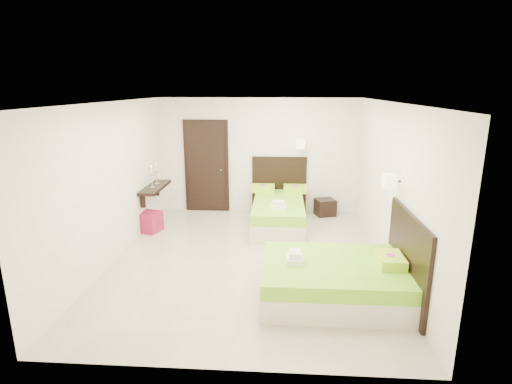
# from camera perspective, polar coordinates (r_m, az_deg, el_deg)

# --- Properties ---
(floor) EXTENTS (5.50, 5.50, 0.00)m
(floor) POSITION_cam_1_polar(r_m,az_deg,el_deg) (6.86, -1.01, -9.55)
(floor) COLOR #C0B49F
(floor) RESTS_ON ground
(bed_single) EXTENTS (1.24, 2.07, 1.71)m
(bed_single) POSITION_cam_1_polar(r_m,az_deg,el_deg) (8.42, 3.25, -2.59)
(bed_single) COLOR beige
(bed_single) RESTS_ON ground
(bed_double) EXTENTS (1.97, 1.67, 1.62)m
(bed_double) POSITION_cam_1_polar(r_m,az_deg,el_deg) (5.71, 11.77, -11.95)
(bed_double) COLOR beige
(bed_double) RESTS_ON ground
(nightstand) EXTENTS (0.51, 0.48, 0.37)m
(nightstand) POSITION_cam_1_polar(r_m,az_deg,el_deg) (9.18, 9.84, -2.15)
(nightstand) COLOR black
(nightstand) RESTS_ON ground
(ottoman) EXTENTS (0.50, 0.50, 0.40)m
(ottoman) POSITION_cam_1_polar(r_m,az_deg,el_deg) (8.32, -14.94, -4.13)
(ottoman) COLOR maroon
(ottoman) RESTS_ON ground
(door) EXTENTS (1.02, 0.15, 2.14)m
(door) POSITION_cam_1_polar(r_m,az_deg,el_deg) (9.26, -7.08, 3.61)
(door) COLOR black
(door) RESTS_ON ground
(console_shelf) EXTENTS (0.35, 1.20, 0.78)m
(console_shelf) POSITION_cam_1_polar(r_m,az_deg,el_deg) (8.49, -14.28, 0.63)
(console_shelf) COLOR black
(console_shelf) RESTS_ON ground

